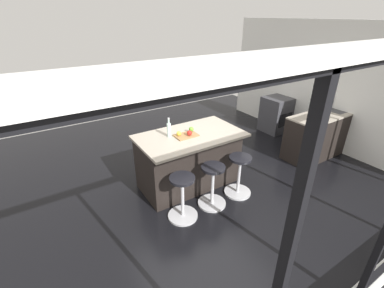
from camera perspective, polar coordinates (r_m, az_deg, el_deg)
The scene contains 14 objects.
ground_plane at distance 4.80m, azimuth 3.05°, elevation -7.84°, with size 8.11×8.11×0.00m, color black.
window_panel_rear at distance 3.04m, azimuth 35.55°, elevation -17.49°, with size 6.24×0.12×2.60m.
interior_partition_left at distance 6.48m, azimuth 26.96°, elevation 11.18°, with size 0.15×5.34×2.60m.
sink_cabinet at distance 6.23m, azimuth 27.01°, elevation 2.30°, with size 2.01×0.60×1.18m.
oven_range at distance 6.94m, azimuth 17.69°, elevation 6.09°, with size 0.60×0.61×0.87m.
kitchen_island at distance 4.47m, azimuth -0.67°, elevation -3.31°, with size 1.70×1.00×0.96m.
stool_by_window at distance 4.37m, azimuth 10.09°, elevation -6.94°, with size 0.44×0.44×0.69m.
stool_middle at distance 4.08m, azimuth 4.45°, elevation -9.24°, with size 0.44×0.44×0.69m.
stool_near_camera at distance 3.85m, azimuth -2.06°, elevation -11.74°, with size 0.44×0.44×0.69m.
cutting_board at distance 4.17m, azimuth -1.29°, elevation 1.87°, with size 0.36×0.24×0.02m, color olive.
apple_red at distance 4.13m, azimuth -0.58°, elevation 2.41°, with size 0.08×0.08×0.08m, color red.
apple_yellow at distance 4.13m, azimuth -2.87°, elevation 2.29°, with size 0.07×0.07×0.07m, color gold.
apple_green at distance 4.27m, azimuth -0.17°, elevation 3.22°, with size 0.08×0.08×0.08m, color #609E2D.
water_bottle at distance 4.12m, azimuth -5.01°, elevation 3.16°, with size 0.06×0.06×0.31m.
Camera 1 is at (2.34, 3.21, 2.70)m, focal length 24.65 mm.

